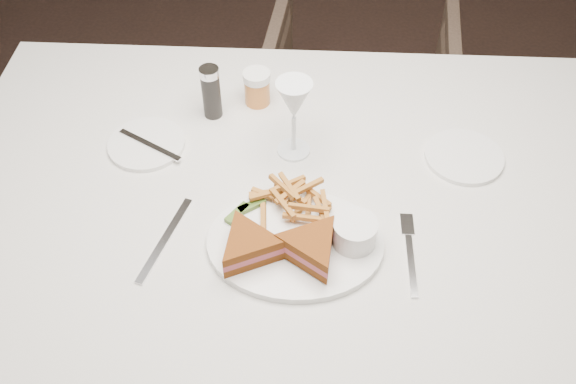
# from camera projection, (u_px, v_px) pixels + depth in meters

# --- Properties ---
(table) EXTENTS (1.51, 1.11, 0.75)m
(table) POSITION_uv_depth(u_px,v_px,m) (292.00, 296.00, 1.53)
(table) COLOR silver
(table) RESTS_ON ground
(chair_far) EXTENTS (0.62, 0.58, 0.62)m
(chair_far) POSITION_uv_depth(u_px,v_px,m) (357.00, 98.00, 2.13)
(chair_far) COLOR #46362B
(chair_far) RESTS_ON ground
(table_setting) EXTENTS (0.81, 0.58, 0.18)m
(table_setting) POSITION_uv_depth(u_px,v_px,m) (291.00, 195.00, 1.20)
(table_setting) COLOR white
(table_setting) RESTS_ON table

